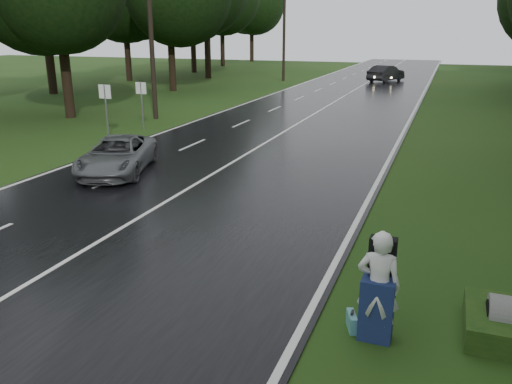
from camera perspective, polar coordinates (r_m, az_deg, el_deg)
ground at (r=11.50m, az=-26.23°, el=-10.72°), size 160.00×160.00×0.00m
road at (r=28.29m, az=4.05°, el=7.17°), size 12.00×140.00×0.04m
lane_center at (r=28.29m, az=4.05°, el=7.22°), size 0.12×140.00×0.01m
grey_car at (r=19.63m, az=-15.14°, el=3.95°), size 3.53×5.10×1.29m
far_car at (r=55.12m, az=14.21°, el=12.62°), size 3.39×5.21×1.62m
hitchhiker at (r=9.03m, az=13.39°, el=-10.48°), size 0.73×0.66×2.00m
suitcase at (r=9.56m, az=10.54°, el=-13.92°), size 0.27×0.45×0.31m
utility_pole_mid at (r=31.69m, az=-11.02°, el=7.98°), size 1.80×0.28×9.16m
utility_pole_far at (r=54.74m, az=3.04°, el=12.19°), size 1.80×0.28×10.39m
road_sign_a at (r=25.69m, az=-15.96°, el=5.43°), size 0.64×0.10×2.66m
road_sign_b at (r=28.15m, az=-12.33°, el=6.72°), size 0.60×0.10×2.50m
tree_left_d at (r=33.52m, az=-19.82°, el=7.78°), size 8.79×8.79×13.73m
tree_left_e at (r=46.19m, az=-9.14°, el=11.00°), size 9.04×9.04×14.12m
tree_left_f at (r=58.16m, az=-5.30°, el=12.45°), size 10.61×10.61×16.58m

